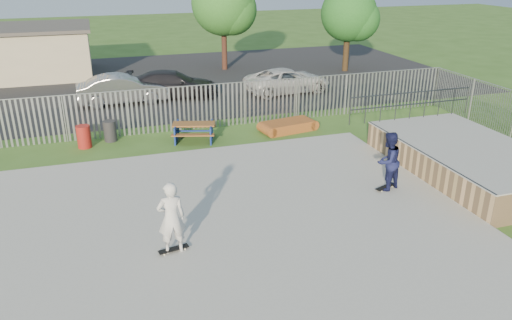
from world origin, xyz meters
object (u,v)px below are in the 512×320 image
object	(u,v)px
trash_bin_red	(84,137)
skater_navy	(388,161)
funbox	(288,126)
skater_white	(171,218)
tree_mid	(223,3)
trash_bin_grey	(110,131)
car_white	(288,81)
car_silver	(123,89)
picnic_table	(194,132)
car_dark	(172,84)
tree_right	(349,14)

from	to	relation	value
trash_bin_red	skater_navy	world-z (taller)	skater_navy
funbox	skater_white	size ratio (longest dim) A/B	1.20
tree_mid	skater_navy	size ratio (longest dim) A/B	3.34
trash_bin_grey	tree_mid	distance (m)	15.64
car_white	tree_mid	size ratio (longest dim) A/B	0.75
trash_bin_grey	car_silver	distance (m)	5.90
picnic_table	car_white	bearing A→B (deg)	59.54
picnic_table	car_dark	world-z (taller)	car_dark
car_silver	car_white	size ratio (longest dim) A/B	0.95
trash_bin_grey	tree_right	world-z (taller)	tree_right
funbox	tree_right	xyz separation A→B (m)	(8.37, 10.75, 3.58)
car_silver	skater_navy	bearing A→B (deg)	-154.35
skater_white	car_silver	bearing A→B (deg)	-89.73
car_white	skater_navy	world-z (taller)	skater_navy
car_dark	car_white	world-z (taller)	car_dark
trash_bin_red	tree_right	size ratio (longest dim) A/B	0.16
picnic_table	car_dark	xyz separation A→B (m)	(0.26, 7.27, 0.36)
car_dark	skater_white	size ratio (longest dim) A/B	2.55
car_silver	skater_white	size ratio (longest dim) A/B	2.38
tree_right	skater_white	world-z (taller)	tree_right
funbox	skater_navy	bearing A→B (deg)	-93.84
tree_right	skater_navy	size ratio (longest dim) A/B	2.88
trash_bin_grey	car_white	world-z (taller)	car_white
funbox	skater_navy	distance (m)	7.04
skater_white	tree_mid	bearing A→B (deg)	-108.17
funbox	trash_bin_red	distance (m)	8.71
trash_bin_grey	tree_right	distance (m)	19.01
trash_bin_grey	skater_white	xyz separation A→B (m)	(1.13, -9.62, 0.69)
car_dark	car_silver	bearing A→B (deg)	111.85
picnic_table	funbox	bearing A→B (deg)	15.19
picnic_table	car_silver	distance (m)	7.23
funbox	trash_bin_grey	xyz separation A→B (m)	(-7.64, 1.05, 0.22)
trash_bin_red	tree_right	xyz separation A→B (m)	(17.06, 10.18, 3.33)
car_white	skater_navy	bearing A→B (deg)	167.13
trash_bin_grey	picnic_table	bearing A→B (deg)	-16.12
trash_bin_grey	skater_navy	xyz separation A→B (m)	(8.37, -7.99, 0.69)
car_silver	car_dark	bearing A→B (deg)	-82.68
trash_bin_red	car_white	xyz separation A→B (m)	(11.14, 5.83, 0.24)
picnic_table	funbox	xyz separation A→B (m)	(4.25, -0.07, -0.16)
trash_bin_red	tree_mid	xyz separation A→B (m)	(9.31, 13.15, 3.94)
trash_bin_grey	car_dark	bearing A→B (deg)	59.88
trash_bin_grey	tree_right	xyz separation A→B (m)	(16.00, 9.70, 3.35)
trash_bin_grey	skater_navy	size ratio (longest dim) A/B	0.45
funbox	car_white	world-z (taller)	car_white
tree_right	car_white	bearing A→B (deg)	-143.68
picnic_table	skater_navy	xyz separation A→B (m)	(4.98, -7.01, 0.75)
car_dark	skater_navy	world-z (taller)	skater_navy
picnic_table	trash_bin_red	xyz separation A→B (m)	(-4.44, 0.50, 0.08)
car_silver	car_white	xyz separation A→B (m)	(9.15, -0.46, -0.09)
car_dark	tree_right	size ratio (longest dim) A/B	0.88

